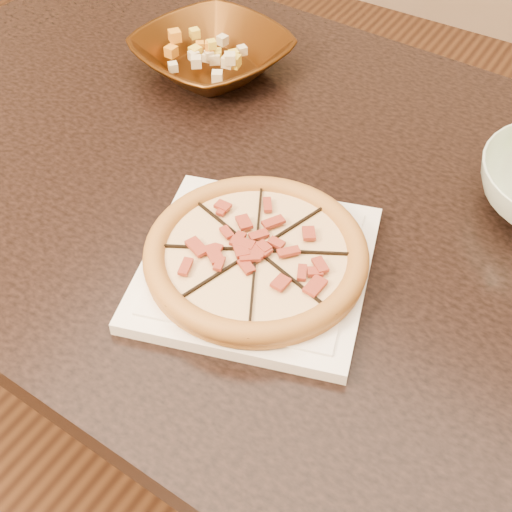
{
  "coord_description": "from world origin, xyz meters",
  "views": [
    {
      "loc": [
        0.56,
        -0.67,
        1.43
      ],
      "look_at": [
        0.23,
        -0.14,
        0.78
      ],
      "focal_mm": 50.0,
      "sensor_mm": 36.0,
      "label": 1
    }
  ],
  "objects_px": {
    "plate": "(256,267)",
    "bronze_bowl": "(212,55)",
    "dining_table": "(260,222)",
    "pizza": "(256,254)"
  },
  "relations": [
    {
      "from": "plate",
      "to": "pizza",
      "type": "height_order",
      "value": "pizza"
    },
    {
      "from": "plate",
      "to": "pizza",
      "type": "distance_m",
      "value": 0.02
    },
    {
      "from": "pizza",
      "to": "bronze_bowl",
      "type": "distance_m",
      "value": 0.49
    },
    {
      "from": "dining_table",
      "to": "plate",
      "type": "distance_m",
      "value": 0.23
    },
    {
      "from": "plate",
      "to": "bronze_bowl",
      "type": "height_order",
      "value": "bronze_bowl"
    },
    {
      "from": "dining_table",
      "to": "bronze_bowl",
      "type": "relative_size",
      "value": 5.84
    },
    {
      "from": "dining_table",
      "to": "plate",
      "type": "height_order",
      "value": "plate"
    },
    {
      "from": "plate",
      "to": "bronze_bowl",
      "type": "xyz_separation_m",
      "value": [
        -0.32,
        0.37,
        0.02
      ]
    },
    {
      "from": "plate",
      "to": "pizza",
      "type": "xyz_separation_m",
      "value": [
        0.0,
        0.0,
        0.02
      ]
    },
    {
      "from": "pizza",
      "to": "plate",
      "type": "bearing_deg",
      "value": -175.79
    }
  ]
}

